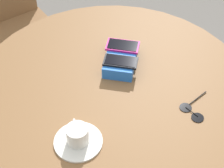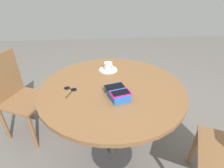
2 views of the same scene
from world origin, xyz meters
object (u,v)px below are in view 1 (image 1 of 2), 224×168
object	(u,v)px
round_table	(112,104)
saucer	(78,142)
phone_magenta	(123,46)
phone_black	(121,61)
sunglasses	(192,111)
coffee_cup	(77,134)
phone_box	(121,59)
chair_far_side	(18,30)

from	to	relation	value
round_table	saucer	bearing A→B (deg)	2.04
phone_magenta	phone_black	bearing A→B (deg)	19.86
saucer	sunglasses	xyz separation A→B (m)	(-0.31, 0.31, -0.00)
sunglasses	coffee_cup	bearing A→B (deg)	-45.44
phone_box	phone_black	xyz separation A→B (m)	(0.04, 0.02, 0.03)
coffee_cup	phone_black	bearing A→B (deg)	-177.35
phone_magenta	saucer	xyz separation A→B (m)	(0.47, 0.05, -0.05)
saucer	phone_black	bearing A→B (deg)	-177.14
chair_far_side	sunglasses	bearing A→B (deg)	69.62
phone_box	phone_magenta	distance (m)	0.06
sunglasses	chair_far_side	bearing A→B (deg)	-110.38
phone_black	phone_magenta	bearing A→B (deg)	-160.14
phone_black	sunglasses	world-z (taller)	phone_black
phone_magenta	phone_black	distance (m)	0.10
chair_far_side	round_table	bearing A→B (deg)	61.77
sunglasses	round_table	bearing A→B (deg)	-85.78
saucer	chair_far_side	xyz separation A→B (m)	(-0.74, -0.87, -0.34)
phone_box	coffee_cup	size ratio (longest dim) A/B	2.43
sunglasses	saucer	bearing A→B (deg)	-45.14
phone_magenta	coffee_cup	xyz separation A→B (m)	(0.47, 0.05, -0.01)
phone_magenta	saucer	size ratio (longest dim) A/B	0.89
phone_box	chair_far_side	distance (m)	0.96
round_table	sunglasses	size ratio (longest dim) A/B	7.22
phone_black	chair_far_side	world-z (taller)	phone_black
coffee_cup	phone_box	bearing A→B (deg)	-175.17
saucer	sunglasses	distance (m)	0.43
sunglasses	phone_magenta	bearing A→B (deg)	-114.21
round_table	saucer	distance (m)	0.30
phone_magenta	coffee_cup	distance (m)	0.47
phone_magenta	phone_black	xyz separation A→B (m)	(0.09, 0.03, -0.00)
sunglasses	chair_far_side	xyz separation A→B (m)	(-0.44, -1.17, -0.33)
chair_far_side	phone_black	bearing A→B (deg)	66.71
phone_box	coffee_cup	distance (m)	0.42
phone_box	saucer	size ratio (longest dim) A/B	1.32
phone_magenta	chair_far_side	size ratio (longest dim) A/B	0.18
phone_magenta	saucer	world-z (taller)	phone_magenta
phone_magenta	chair_far_side	distance (m)	0.94
round_table	sunglasses	distance (m)	0.33
phone_box	sunglasses	bearing A→B (deg)	71.78
phone_black	coffee_cup	size ratio (longest dim) A/B	1.63
round_table	chair_far_side	distance (m)	1.00
saucer	chair_far_side	size ratio (longest dim) A/B	0.20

